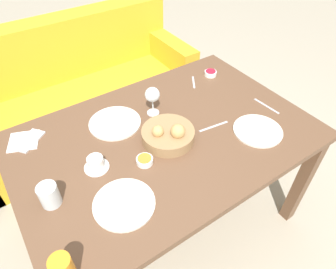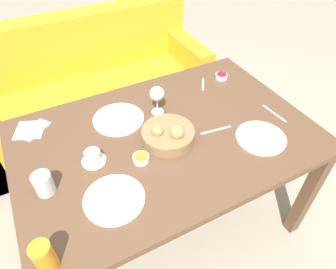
# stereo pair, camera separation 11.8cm
# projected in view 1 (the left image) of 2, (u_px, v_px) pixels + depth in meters

# --- Properties ---
(ground_plane) EXTENTS (10.00, 10.00, 0.00)m
(ground_plane) POSITION_uv_depth(u_px,v_px,m) (166.00, 217.00, 1.95)
(ground_plane) COLOR #A89E89
(dining_table) EXTENTS (1.43, 0.96, 0.74)m
(dining_table) POSITION_uv_depth(u_px,v_px,m) (165.00, 148.00, 1.51)
(dining_table) COLOR brown
(dining_table) RESTS_ON ground_plane
(couch) EXTENTS (1.75, 0.70, 0.90)m
(couch) POSITION_uv_depth(u_px,v_px,m) (78.00, 100.00, 2.34)
(couch) COLOR gold
(couch) RESTS_ON ground_plane
(bread_basket) EXTENTS (0.25, 0.25, 0.11)m
(bread_basket) POSITION_uv_depth(u_px,v_px,m) (168.00, 134.00, 1.40)
(bread_basket) COLOR #99754C
(bread_basket) RESTS_ON dining_table
(plate_near_left) EXTENTS (0.24, 0.24, 0.01)m
(plate_near_left) POSITION_uv_depth(u_px,v_px,m) (124.00, 204.00, 1.15)
(plate_near_left) COLOR silver
(plate_near_left) RESTS_ON dining_table
(plate_near_right) EXTENTS (0.24, 0.24, 0.01)m
(plate_near_right) POSITION_uv_depth(u_px,v_px,m) (258.00, 131.00, 1.46)
(plate_near_right) COLOR silver
(plate_near_right) RESTS_ON dining_table
(plate_far_center) EXTENTS (0.26, 0.26, 0.01)m
(plate_far_center) POSITION_uv_depth(u_px,v_px,m) (115.00, 123.00, 1.50)
(plate_far_center) COLOR silver
(plate_far_center) RESTS_ON dining_table
(water_tumbler) EXTENTS (0.08, 0.08, 0.10)m
(water_tumbler) POSITION_uv_depth(u_px,v_px,m) (49.00, 195.00, 1.13)
(water_tumbler) COLOR silver
(water_tumbler) RESTS_ON dining_table
(wine_glass) EXTENTS (0.08, 0.08, 0.16)m
(wine_glass) POSITION_uv_depth(u_px,v_px,m) (152.00, 96.00, 1.49)
(wine_glass) COLOR silver
(wine_glass) RESTS_ON dining_table
(coffee_cup) EXTENTS (0.11, 0.11, 0.06)m
(coffee_cup) POSITION_uv_depth(u_px,v_px,m) (96.00, 164.00, 1.28)
(coffee_cup) COLOR white
(coffee_cup) RESTS_ON dining_table
(jam_bowl_berry) EXTENTS (0.07, 0.07, 0.03)m
(jam_bowl_berry) POSITION_uv_depth(u_px,v_px,m) (211.00, 73.00, 1.83)
(jam_bowl_berry) COLOR white
(jam_bowl_berry) RESTS_ON dining_table
(jam_bowl_honey) EXTENTS (0.07, 0.07, 0.03)m
(jam_bowl_honey) POSITION_uv_depth(u_px,v_px,m) (145.00, 160.00, 1.31)
(jam_bowl_honey) COLOR white
(jam_bowl_honey) RESTS_ON dining_table
(fork_silver) EXTENTS (0.02, 0.16, 0.00)m
(fork_silver) POSITION_uv_depth(u_px,v_px,m) (266.00, 106.00, 1.61)
(fork_silver) COLOR #B7B7BC
(fork_silver) RESTS_ON dining_table
(knife_silver) EXTENTS (0.16, 0.03, 0.00)m
(knife_silver) POSITION_uv_depth(u_px,v_px,m) (214.00, 126.00, 1.49)
(knife_silver) COLOR #B7B7BC
(knife_silver) RESTS_ON dining_table
(spoon_coffee) EXTENTS (0.08, 0.11, 0.00)m
(spoon_coffee) POSITION_uv_depth(u_px,v_px,m) (194.00, 82.00, 1.78)
(spoon_coffee) COLOR #B7B7BC
(spoon_coffee) RESTS_ON dining_table
(napkin) EXTENTS (0.17, 0.17, 0.00)m
(napkin) POSITION_uv_depth(u_px,v_px,m) (24.00, 141.00, 1.41)
(napkin) COLOR white
(napkin) RESTS_ON dining_table
(cell_phone) EXTENTS (0.16, 0.15, 0.01)m
(cell_phone) POSITION_uv_depth(u_px,v_px,m) (29.00, 141.00, 1.41)
(cell_phone) COLOR silver
(cell_phone) RESTS_ON dining_table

